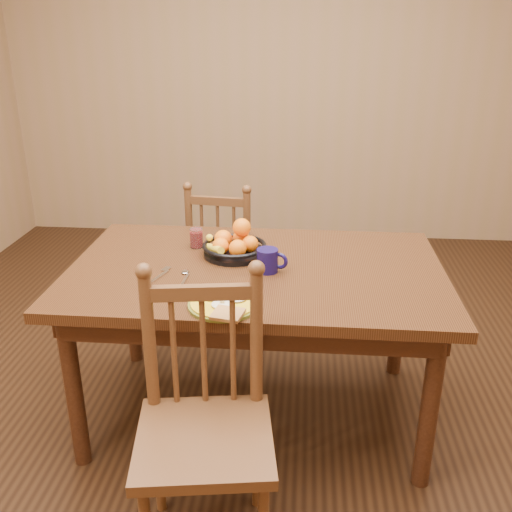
# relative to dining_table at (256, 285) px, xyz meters

# --- Properties ---
(room) EXTENTS (4.52, 5.02, 2.72)m
(room) POSITION_rel_dining_table_xyz_m (0.00, 0.00, 0.68)
(room) COLOR black
(room) RESTS_ON ground
(dining_table) EXTENTS (1.60, 1.00, 0.75)m
(dining_table) POSITION_rel_dining_table_xyz_m (0.00, 0.00, 0.00)
(dining_table) COLOR black
(dining_table) RESTS_ON ground
(chair_far) EXTENTS (0.44, 0.43, 0.89)m
(chair_far) POSITION_rel_dining_table_xyz_m (-0.26, 0.86, -0.23)
(chair_far) COLOR #462B15
(chair_far) RESTS_ON ground
(chair_near) EXTENTS (0.50, 0.49, 0.98)m
(chair_near) POSITION_rel_dining_table_xyz_m (-0.11, -0.73, -0.19)
(chair_near) COLOR #462B15
(chair_near) RESTS_ON ground
(breakfast_plate) EXTENTS (0.26, 0.30, 0.04)m
(breakfast_plate) POSITION_rel_dining_table_xyz_m (-0.08, -0.39, 0.10)
(breakfast_plate) COLOR #59601E
(breakfast_plate) RESTS_ON dining_table
(fork) EXTENTS (0.06, 0.18, 0.00)m
(fork) POSITION_rel_dining_table_xyz_m (-0.39, -0.12, 0.09)
(fork) COLOR silver
(fork) RESTS_ON dining_table
(spoon) EXTENTS (0.04, 0.16, 0.01)m
(spoon) POSITION_rel_dining_table_xyz_m (-0.29, -0.12, 0.09)
(spoon) COLOR silver
(spoon) RESTS_ON dining_table
(coffee_mug) EXTENTS (0.13, 0.09, 0.10)m
(coffee_mug) POSITION_rel_dining_table_xyz_m (0.06, -0.05, 0.14)
(coffee_mug) COLOR #100A3A
(coffee_mug) RESTS_ON dining_table
(juice_glass) EXTENTS (0.06, 0.06, 0.09)m
(juice_glass) POSITION_rel_dining_table_xyz_m (-0.30, 0.21, 0.13)
(juice_glass) COLOR silver
(juice_glass) RESTS_ON dining_table
(fruit_bowl) EXTENTS (0.29, 0.29, 0.17)m
(fruit_bowl) POSITION_rel_dining_table_xyz_m (-0.11, 0.13, 0.13)
(fruit_bowl) COLOR black
(fruit_bowl) RESTS_ON dining_table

